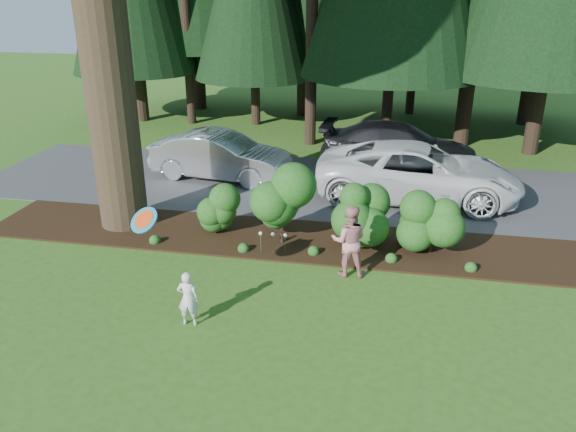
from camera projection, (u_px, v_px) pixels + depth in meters
The scene contains 11 objects.
ground at pixel (262, 307), 11.28m from camera, with size 80.00×80.00×0.00m, color #2B5919.
mulch_bed at pixel (292, 240), 14.22m from camera, with size 16.00×2.50×0.05m, color black.
driveway at pixel (316, 185), 18.08m from camera, with size 22.00×6.00×0.03m, color #38383A.
shrub_row at pixel (322, 215), 13.68m from camera, with size 6.53×1.60×1.61m.
lily_cluster at pixel (273, 235), 13.32m from camera, with size 0.69×0.09×0.57m.
car_silver_wagon at pixel (221, 156), 18.42m from camera, with size 1.62×4.65×1.53m, color silver.
car_white_suv at pixel (419, 172), 16.60m from camera, with size 2.75×5.97×1.66m, color silver.
car_dark_suv at pixel (399, 147), 19.41m from camera, with size 2.20×5.41×1.57m, color black.
child at pixel (188, 299), 10.52m from camera, with size 0.41×0.27×1.11m, color silver.
adult at pixel (349, 241), 12.27m from camera, with size 0.80×0.62×1.64m, color #AF172A.
frisbee at pixel (144, 220), 10.14m from camera, with size 0.64×0.47×0.51m.
Camera 1 is at (2.37, -9.44, 6.01)m, focal length 35.00 mm.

